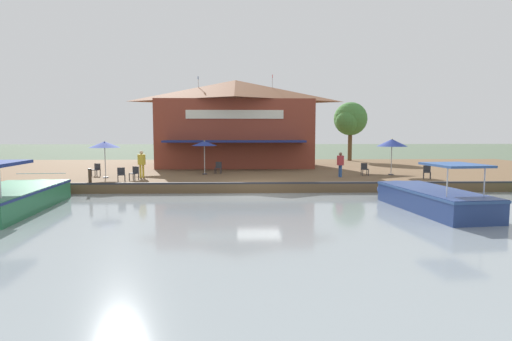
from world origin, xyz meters
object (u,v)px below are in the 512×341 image
Objects in this scene: cafe_chair_back_row_seat at (121,174)px; waterfront_restaurant at (236,123)px; mooring_post at (90,176)px; cafe_chair_under_first_umbrella at (218,167)px; cafe_chair_mid_patio at (96,169)px; tree_behind_restaurant at (186,123)px; cafe_chair_beside_entrance at (365,168)px; tree_downstream_bank at (350,120)px; patio_umbrella_by_entrance at (204,144)px; person_near_entrance at (340,162)px; patio_umbrella_mid_patio_right at (392,143)px; motorboat_far_downstream at (425,196)px; cafe_chair_far_corner_seat at (135,173)px; person_at_quay_edge at (142,161)px; patio_umbrella_mid_patio_left at (105,145)px; cafe_chair_facing_river at (427,171)px; motorboat_fourth_along at (13,196)px.

waterfront_restaurant is at bearing 150.09° from cafe_chair_back_row_seat.
waterfront_restaurant reaches higher than mooring_post.
mooring_post is (5.91, -7.04, -0.02)m from cafe_chair_under_first_umbrella.
waterfront_restaurant is at bearing 131.38° from cafe_chair_mid_patio.
tree_behind_restaurant is (-2.51, -4.81, 0.04)m from waterfront_restaurant.
cafe_chair_beside_entrance is at bearing 104.06° from mooring_post.
cafe_chair_back_row_seat is 26.33m from tree_downstream_bank.
cafe_chair_back_row_seat is at bearing -48.12° from patio_umbrella_by_entrance.
tree_behind_restaurant is at bearing -135.21° from person_near_entrance.
waterfront_restaurant reaches higher than person_near_entrance.
patio_umbrella_mid_patio_right is at bearing 83.47° from cafe_chair_under_first_umbrella.
motorboat_far_downstream is 1.30× the size of tree_behind_restaurant.
patio_umbrella_mid_patio_right is 3.02× the size of cafe_chair_far_corner_seat.
person_at_quay_edge is (-2.14, 0.70, 0.66)m from cafe_chair_back_row_seat.
cafe_chair_far_corner_seat is 1.00× the size of cafe_chair_beside_entrance.
patio_umbrella_mid_patio_right is at bearing 93.58° from patio_umbrella_mid_patio_left.
person_near_entrance is at bearing -61.57° from cafe_chair_beside_entrance.
motorboat_far_downstream reaches higher than person_near_entrance.
cafe_chair_mid_patio is 1.00× the size of cafe_chair_back_row_seat.
patio_umbrella_mid_patio_right is 1.44× the size of person_at_quay_edge.
cafe_chair_back_row_seat is 0.94× the size of mooring_post.
cafe_chair_beside_entrance is (8.52, 9.18, -3.41)m from waterfront_restaurant.
patio_umbrella_by_entrance is at bearing 96.14° from cafe_chair_mid_patio.
tree_downstream_bank reaches higher than cafe_chair_back_row_seat.
tree_downstream_bank reaches higher than cafe_chair_beside_entrance.
person_near_entrance is (2.05, 9.28, -1.16)m from patio_umbrella_by_entrance.
cafe_chair_back_row_seat is 14.76m from tree_behind_restaurant.
person_near_entrance is (1.07, -1.98, 0.56)m from cafe_chair_beside_entrance.
cafe_chair_facing_river is at bearing 56.62° from cafe_chair_beside_entrance.
patio_umbrella_mid_patio_right reaches higher than cafe_chair_beside_entrance.
person_at_quay_edge is at bearing -119.46° from motorboat_far_downstream.
mooring_post is at bearing -51.41° from cafe_chair_back_row_seat.
patio_umbrella_mid_patio_left is 2.87× the size of cafe_chair_far_corner_seat.
person_at_quay_edge is at bearing -86.05° from cafe_chair_beside_entrance.
person_at_quay_edge is at bearing -61.88° from cafe_chair_under_first_umbrella.
patio_umbrella_mid_patio_right is 2.86× the size of mooring_post.
tree_behind_restaurant is (-13.27, -17.38, 3.45)m from cafe_chair_facing_river.
cafe_chair_mid_patio is 1.00× the size of cafe_chair_beside_entrance.
tree_downstream_bank is at bearing 134.59° from patio_umbrella_by_entrance.
person_near_entrance reaches higher than cafe_chair_mid_patio.
motorboat_fourth_along reaches higher than cafe_chair_back_row_seat.
motorboat_far_downstream is at bearing 67.99° from cafe_chair_back_row_seat.
motorboat_far_downstream is (11.14, 10.20, -0.44)m from cafe_chair_under_first_umbrella.
patio_umbrella_mid_patio_left is 26.00m from tree_downstream_bank.
person_at_quay_edge is (2.03, -3.95, -1.07)m from patio_umbrella_by_entrance.
cafe_chair_far_corner_seat is 25.37m from tree_downstream_bank.
cafe_chair_far_corner_seat and cafe_chair_beside_entrance have the same top height.
person_at_quay_edge reaches higher than cafe_chair_mid_patio.
tree_behind_restaurant is at bearing 156.82° from cafe_chair_mid_patio.
cafe_chair_far_corner_seat is at bearing -115.20° from motorboat_far_downstream.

